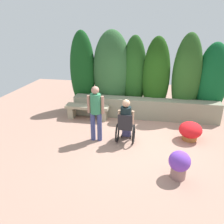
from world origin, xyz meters
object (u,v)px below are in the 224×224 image
Objects in this scene: stone_bench at (87,110)px; flower_pot_purple_near at (190,131)px; person_standing_companion at (96,110)px; person_in_wheelchair at (126,122)px; flower_pot_terracotta_by_wall at (179,164)px.

flower_pot_purple_near is at bearing -15.26° from stone_bench.
person_standing_companion is at bearing -169.23° from flower_pot_purple_near.
person_in_wheelchair is 2.01m from flower_pot_terracotta_by_wall.
person_in_wheelchair is at bearing 7.55° from person_standing_companion.
flower_pot_terracotta_by_wall is (-0.50, -1.89, 0.07)m from flower_pot_purple_near.
person_standing_companion is at bearing 148.80° from flower_pot_terracotta_by_wall.
person_standing_companion is 2.48× the size of flower_pot_purple_near.
flower_pot_terracotta_by_wall is at bearing -28.14° from person_standing_companion.
person_in_wheelchair is 2.00× the size of flower_pot_terracotta_by_wall.
flower_pot_purple_near is at bearing 20.83° from person_in_wheelchair.
stone_bench is at bearing 144.85° from person_in_wheelchair.
person_in_wheelchair is at bearing 134.03° from flower_pot_terracotta_by_wall.
stone_bench is 1.19× the size of person_in_wheelchair.
person_in_wheelchair is at bearing -166.43° from flower_pot_purple_near.
flower_pot_terracotta_by_wall reaches higher than stone_bench.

